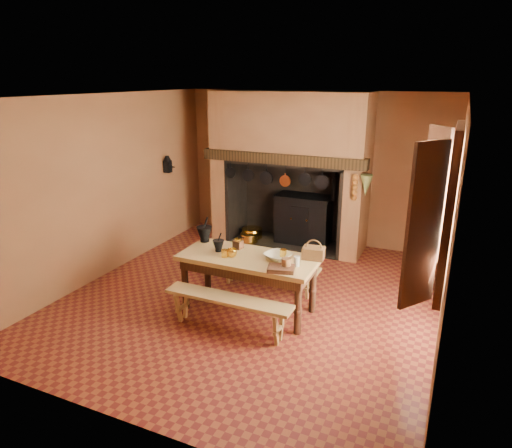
% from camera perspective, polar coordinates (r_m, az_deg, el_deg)
% --- Properties ---
extents(floor, '(5.50, 5.50, 0.00)m').
position_cam_1_polar(floor, '(6.66, -0.45, -9.12)').
color(floor, brown).
rests_on(floor, ground).
extents(ceiling, '(5.50, 5.50, 0.00)m').
position_cam_1_polar(ceiling, '(5.94, -0.52, 15.71)').
color(ceiling, silver).
rests_on(ceiling, back_wall).
extents(back_wall, '(5.00, 0.02, 2.80)m').
position_cam_1_polar(back_wall, '(8.67, 7.11, 6.96)').
color(back_wall, '#95623B').
rests_on(back_wall, floor).
extents(wall_left, '(0.02, 5.50, 2.80)m').
position_cam_1_polar(wall_left, '(7.51, -18.18, 4.50)').
color(wall_left, '#95623B').
rests_on(wall_left, floor).
extents(wall_right, '(0.02, 5.50, 2.80)m').
position_cam_1_polar(wall_right, '(5.64, 23.30, -0.38)').
color(wall_right, '#95623B').
rests_on(wall_right, floor).
extents(wall_front, '(5.00, 0.02, 2.80)m').
position_cam_1_polar(wall_front, '(3.97, -17.28, -7.21)').
color(wall_front, '#95623B').
rests_on(wall_front, floor).
extents(chimney_breast, '(2.95, 0.96, 2.80)m').
position_cam_1_polar(chimney_breast, '(8.28, 4.30, 9.42)').
color(chimney_breast, '#95623B').
rests_on(chimney_breast, floor).
extents(iron_range, '(1.12, 0.55, 1.60)m').
position_cam_1_polar(iron_range, '(8.62, 6.02, 0.66)').
color(iron_range, black).
rests_on(iron_range, floor).
extents(hearth_pans, '(0.51, 0.62, 0.20)m').
position_cam_1_polar(hearth_pans, '(8.89, -0.71, -1.35)').
color(hearth_pans, gold).
rests_on(hearth_pans, floor).
extents(hanging_pans, '(1.92, 0.29, 0.27)m').
position_cam_1_polar(hanging_pans, '(7.91, 2.72, 5.73)').
color(hanging_pans, black).
rests_on(hanging_pans, chimney_breast).
extents(onion_string, '(0.12, 0.10, 0.46)m').
position_cam_1_polar(onion_string, '(7.53, 12.22, 4.48)').
color(onion_string, '#A05F1D').
rests_on(onion_string, chimney_breast).
extents(herb_bunch, '(0.20, 0.20, 0.35)m').
position_cam_1_polar(herb_bunch, '(7.49, 13.59, 4.70)').
color(herb_bunch, brown).
rests_on(herb_bunch, chimney_breast).
extents(window, '(0.39, 1.75, 1.76)m').
position_cam_1_polar(window, '(5.18, 21.92, 1.71)').
color(window, white).
rests_on(window, wall_right).
extents(wall_coffee_mill, '(0.23, 0.16, 0.31)m').
position_cam_1_polar(wall_coffee_mill, '(8.63, -11.00, 7.50)').
color(wall_coffee_mill, black).
rests_on(wall_coffee_mill, wall_left).
extents(work_table, '(1.81, 0.81, 0.79)m').
position_cam_1_polar(work_table, '(6.05, -0.97, -5.13)').
color(work_table, '#A78D4C').
rests_on(work_table, floor).
extents(bench_front, '(1.65, 0.29, 0.46)m').
position_cam_1_polar(bench_front, '(5.70, -3.51, -10.17)').
color(bench_front, '#A78D4C').
rests_on(bench_front, floor).
extents(bench_back, '(1.56, 0.27, 0.44)m').
position_cam_1_polar(bench_back, '(6.75, 1.47, -5.68)').
color(bench_back, '#A78D4C').
rests_on(bench_back, floor).
extents(mortar_large, '(0.22, 0.22, 0.37)m').
position_cam_1_polar(mortar_large, '(6.52, -6.46, -1.17)').
color(mortar_large, black).
rests_on(mortar_large, work_table).
extents(mortar_small, '(0.16, 0.16, 0.27)m').
position_cam_1_polar(mortar_small, '(6.16, -4.71, -2.65)').
color(mortar_small, black).
rests_on(mortar_small, work_table).
extents(coffee_grinder, '(0.16, 0.13, 0.18)m').
position_cam_1_polar(coffee_grinder, '(6.25, -2.24, -2.49)').
color(coffee_grinder, '#3E2013').
rests_on(coffee_grinder, work_table).
extents(brass_mug_a, '(0.10, 0.10, 0.10)m').
position_cam_1_polar(brass_mug_a, '(5.97, -3.93, -3.68)').
color(brass_mug_a, gold).
rests_on(brass_mug_a, work_table).
extents(brass_mug_b, '(0.10, 0.10, 0.10)m').
position_cam_1_polar(brass_mug_b, '(5.97, 3.42, -3.66)').
color(brass_mug_b, gold).
rests_on(brass_mug_b, work_table).
extents(mixing_bowl, '(0.44, 0.44, 0.08)m').
position_cam_1_polar(mixing_bowl, '(5.89, 2.75, -4.05)').
color(mixing_bowl, '#BDB591').
rests_on(mixing_bowl, work_table).
extents(stoneware_crock, '(0.14, 0.14, 0.15)m').
position_cam_1_polar(stoneware_crock, '(5.58, 3.80, -5.01)').
color(stoneware_crock, brown).
rests_on(stoneware_crock, work_table).
extents(glass_jar, '(0.08, 0.08, 0.13)m').
position_cam_1_polar(glass_jar, '(5.69, 5.12, -4.66)').
color(glass_jar, beige).
rests_on(glass_jar, work_table).
extents(wicker_basket, '(0.30, 0.23, 0.26)m').
position_cam_1_polar(wicker_basket, '(5.94, 7.20, -3.55)').
color(wicker_basket, '#503318').
rests_on(wicker_basket, work_table).
extents(wooden_tray, '(0.37, 0.31, 0.06)m').
position_cam_1_polar(wooden_tray, '(5.56, 3.14, -5.60)').
color(wooden_tray, '#3E2013').
rests_on(wooden_tray, work_table).
extents(brass_cup, '(0.15, 0.15, 0.11)m').
position_cam_1_polar(brass_cup, '(5.97, -3.03, -3.63)').
color(brass_cup, gold).
rests_on(brass_cup, work_table).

